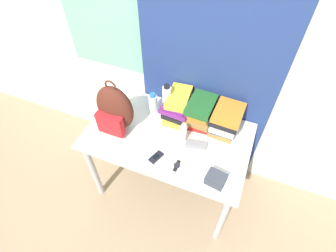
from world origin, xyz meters
name	(u,v)px	position (x,y,z in m)	size (l,w,h in m)	color
ground_plane	(153,218)	(0.00, 0.00, 0.00)	(12.00, 12.00, 0.00)	#9E8466
wall_back	(191,43)	(0.00, 0.80, 1.25)	(6.00, 0.06, 2.50)	silver
curtain_blue	(210,52)	(0.15, 0.75, 1.25)	(1.02, 0.04, 2.50)	navy
desk	(168,143)	(0.00, 0.36, 0.65)	(1.20, 0.72, 0.74)	silver
backpack	(115,110)	(-0.38, 0.29, 0.93)	(0.28, 0.20, 0.44)	#512319
book_stack_left	(179,107)	(0.00, 0.56, 0.85)	(0.23, 0.29, 0.22)	yellow
book_stack_center	(200,113)	(0.17, 0.56, 0.85)	(0.23, 0.28, 0.22)	red
book_stack_right	(226,119)	(0.37, 0.57, 0.85)	(0.22, 0.28, 0.21)	olive
water_bottle	(153,104)	(-0.20, 0.53, 0.83)	(0.07, 0.07, 0.19)	silver
sports_bottle	(167,101)	(-0.09, 0.55, 0.88)	(0.07, 0.07, 0.30)	white
sunscreen_bottle	(183,133)	(0.12, 0.36, 0.82)	(0.05, 0.05, 0.17)	white
cell_phone	(156,157)	(0.00, 0.14, 0.75)	(0.08, 0.12, 0.02)	black
sunglasses_case	(196,145)	(0.22, 0.33, 0.76)	(0.16, 0.08, 0.04)	gray
camera_pouch	(216,179)	(0.43, 0.11, 0.78)	(0.14, 0.12, 0.07)	#383D47
wristwatch	(177,166)	(0.16, 0.13, 0.75)	(0.04, 0.09, 0.01)	black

